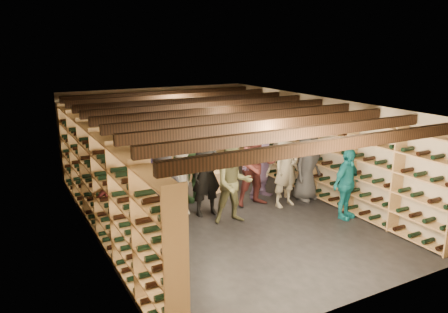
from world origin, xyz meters
name	(u,v)px	position (x,y,z in m)	size (l,w,h in m)	color
ground	(221,212)	(0.00, 0.00, 0.00)	(8.00, 8.00, 0.00)	black
walls	(221,160)	(0.00, 0.00, 1.20)	(5.52, 8.02, 2.40)	#C1B096
ceiling	(220,104)	(0.00, 0.00, 2.40)	(5.50, 8.00, 0.01)	beige
ceiling_joists	(221,111)	(0.00, 0.00, 2.26)	(5.40, 7.12, 0.18)	black
wine_rack_left	(101,183)	(-2.57, 0.00, 1.08)	(0.32, 7.50, 2.15)	#A77651
wine_rack_right	(314,152)	(2.57, 0.00, 1.08)	(0.32, 7.50, 2.15)	#A77651
wine_rack_back	(159,134)	(0.00, 3.83, 1.07)	(4.70, 0.30, 2.15)	#A77651
crate_stack_left	(197,171)	(0.52, 2.35, 0.26)	(0.59, 0.49, 0.51)	tan
crate_stack_right	(216,181)	(0.55, 1.30, 0.26)	(0.56, 0.44, 0.51)	tan
crate_loose	(228,186)	(0.91, 1.30, 0.09)	(0.50, 0.33, 0.17)	tan
person_0	(163,195)	(-1.56, -0.62, 0.85)	(0.83, 0.54, 1.71)	black
person_1	(207,174)	(-0.33, 0.03, 0.92)	(0.67, 0.44, 1.84)	black
person_2	(234,184)	(-0.02, -0.60, 0.83)	(0.81, 0.63, 1.67)	brown
person_3	(284,167)	(1.80, 0.16, 0.74)	(0.96, 0.55, 1.49)	beige
person_4	(346,184)	(2.18, -1.56, 0.76)	(0.90, 0.37, 1.53)	#147481
person_5	(138,193)	(-1.93, -0.21, 0.83)	(1.55, 0.49, 1.67)	maroon
person_6	(150,179)	(-1.33, 0.79, 0.75)	(0.73, 0.48, 1.50)	#25214D
person_7	(286,166)	(1.50, -0.34, 0.95)	(0.69, 0.45, 1.89)	gray
person_8	(257,166)	(0.93, 0.00, 0.94)	(0.91, 0.71, 1.88)	#4C1F1D
person_9	(181,176)	(-0.80, 0.31, 0.88)	(1.13, 0.65, 1.75)	#A6A297
person_10	(191,161)	(-0.26, 1.01, 0.96)	(1.12, 0.47, 1.91)	#274929
person_11	(261,164)	(1.31, 0.40, 0.82)	(1.52, 0.49, 1.64)	slate
person_12	(307,165)	(2.18, -0.24, 0.86)	(0.84, 0.55, 1.72)	#323337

